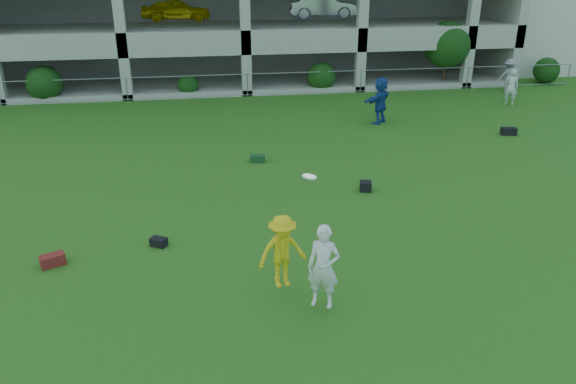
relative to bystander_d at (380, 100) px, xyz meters
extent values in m
plane|color=#235114|center=(-5.21, -13.23, -1.00)|extent=(100.00, 100.00, 0.00)
imported|color=navy|center=(0.00, 0.00, 0.00)|extent=(1.75, 1.70, 2.00)
imported|color=silver|center=(7.21, 2.03, -0.13)|extent=(0.76, 0.69, 1.75)
imported|color=gray|center=(8.51, 4.63, -0.13)|extent=(1.18, 0.76, 1.74)
cube|color=#580F18|center=(-11.31, -10.50, -0.86)|extent=(0.63, 0.50, 0.28)
cube|color=black|center=(-8.88, -9.90, -0.89)|extent=(0.47, 0.42, 0.22)
cube|color=black|center=(-2.72, -7.25, -0.85)|extent=(0.42, 0.42, 0.30)
cube|color=black|center=(4.69, -2.52, -0.85)|extent=(0.65, 0.42, 0.30)
cube|color=#153B16|center=(-5.75, -4.10, -0.87)|extent=(0.55, 0.40, 0.25)
imported|color=yellow|center=(-6.13, -12.63, 0.10)|extent=(1.15, 0.80, 1.63)
imported|color=silver|center=(-5.41, -13.35, 0.08)|extent=(0.77, 0.65, 1.78)
cylinder|color=white|center=(-5.65, -12.99, 1.88)|extent=(0.27, 0.27, 0.08)
cube|color=#9E998C|center=(-5.21, 12.77, -0.85)|extent=(30.00, 14.00, 0.30)
cube|color=#9E998C|center=(-5.21, 12.77, 2.15)|extent=(30.00, 14.00, 0.30)
cube|color=#9E998C|center=(-5.21, 5.92, 1.55)|extent=(30.00, 0.30, 0.90)
imported|color=yellow|center=(-8.66, 10.77, 2.96)|extent=(3.93, 1.71, 1.32)
imported|color=#B6B9BE|center=(-0.29, 10.77, 2.96)|extent=(4.05, 1.52, 1.32)
cylinder|color=gray|center=(-11.21, 5.77, -0.40)|extent=(0.06, 0.06, 1.20)
cylinder|color=gray|center=(-5.21, 5.77, -0.40)|extent=(0.06, 0.06, 1.20)
cylinder|color=gray|center=(0.79, 5.77, -0.40)|extent=(0.06, 0.06, 1.20)
cylinder|color=gray|center=(6.79, 5.77, -0.40)|extent=(0.06, 0.06, 1.20)
cylinder|color=gray|center=(12.79, 5.77, -0.40)|extent=(0.06, 0.06, 1.20)
cylinder|color=gray|center=(-5.21, 5.77, 0.15)|extent=(36.00, 0.04, 0.04)
cylinder|color=gray|center=(-5.21, 5.77, -0.92)|extent=(36.00, 0.04, 0.04)
sphere|color=#163D11|center=(-15.21, 6.37, -0.12)|extent=(1.76, 1.76, 1.76)
sphere|color=#163D11|center=(-8.21, 6.37, -0.45)|extent=(1.10, 1.10, 1.10)
sphere|color=#163D11|center=(-1.21, 6.37, -0.23)|extent=(1.54, 1.54, 1.54)
cylinder|color=#382314|center=(5.79, 6.57, -0.02)|extent=(0.16, 0.16, 1.96)
sphere|color=#163D11|center=(5.79, 6.57, 1.24)|extent=(2.52, 2.52, 2.52)
sphere|color=#163D11|center=(11.79, 6.37, -0.28)|extent=(1.43, 1.43, 1.43)
camera|label=1|loc=(-7.62, -22.77, 5.82)|focal=35.00mm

